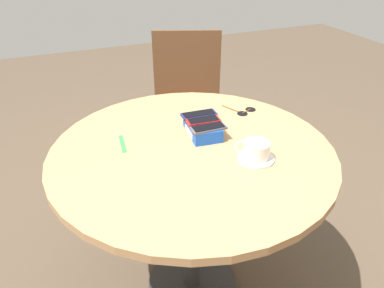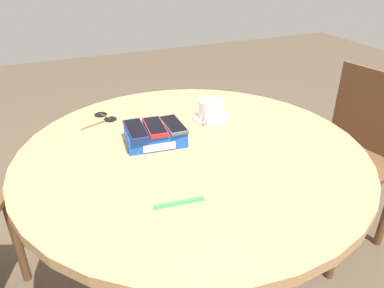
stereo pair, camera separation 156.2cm
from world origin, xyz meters
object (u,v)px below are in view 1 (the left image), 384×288
Objects in this scene: coffee_cup at (256,149)px; chair_near_window at (188,103)px; lanyard_strap at (122,144)px; sunglasses at (245,111)px; saucer at (256,158)px; round_table at (192,172)px; phone_navy at (199,114)px; phone_box at (202,128)px; phone_red at (203,121)px; phone_gray at (209,128)px.

chair_near_window reaches higher than coffee_cup.
sunglasses is at bearing 97.02° from lanyard_strap.
round_table is at bearing -129.64° from saucer.
lanyard_strap is at bearing -87.15° from phone_navy.
sunglasses is at bearing 113.76° from phone_box.
chair_near_window is at bearing 161.57° from phone_navy.
coffee_cup is 1.15m from chair_near_window.
coffee_cup reaches higher than lanyard_strap.
coffee_cup is at bearing 22.10° from phone_red.
phone_red is at bearing 79.51° from phone_box.
phone_navy is 1.07× the size of phone_red.
phone_box is at bearing -157.27° from coffee_cup.
chair_near_window reaches higher than phone_box.
phone_red is at bearing -6.22° from phone_navy.
phone_gray is at bearing -56.23° from sunglasses.
phone_red reaches higher than saucer.
phone_navy is 0.26m from sunglasses.
phone_gray is 1.01m from chair_near_window.
sunglasses is (-0.05, 0.25, -0.05)m from phone_navy.
round_table is at bearing -129.64° from coffee_cup.
phone_red is 1.24× the size of coffee_cup.
chair_near_window reaches higher than saucer.
round_table is 7.81× the size of phone_gray.
phone_gray is at bearing 72.03° from lanyard_strap.
coffee_cup is 0.50m from lanyard_strap.
saucer is 0.50m from lanyard_strap.
phone_box is 1.42× the size of phone_red.
phone_navy reaches higher than sunglasses.
phone_red is 0.99× the size of phone_gray.
round_table is 0.41m from sunglasses.
phone_red is at bearing 136.51° from round_table.
chair_near_window reaches higher than sunglasses.
coffee_cup is (0.24, 0.10, -0.02)m from phone_red.
phone_red is at bearing -157.62° from saucer.
phone_navy is at bearing -77.61° from sunglasses.
phone_navy is 1.09× the size of sunglasses.
lanyard_strap is 0.14× the size of chair_near_window.
phone_navy is 1.12× the size of lanyard_strap.
saucer is (0.30, 0.09, -0.05)m from phone_navy.
phone_navy is 0.06m from phone_red.
phone_navy is at bearing 170.53° from phone_box.
phone_gray is at bearing -5.12° from phone_navy.
sunglasses reaches higher than lanyard_strap.
phone_box is 0.03m from phone_red.
phone_gray is at bearing -0.75° from phone_box.
chair_near_window is at bearing 162.37° from phone_red.
phone_box is at bearing 179.25° from phone_gray.
lanyard_strap is (-0.28, -0.41, -0.04)m from coffee_cup.
round_table is 9.73× the size of coffee_cup.
phone_box is at bearing -100.49° from phone_red.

